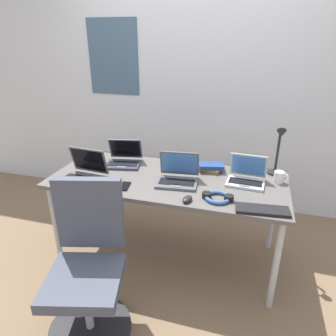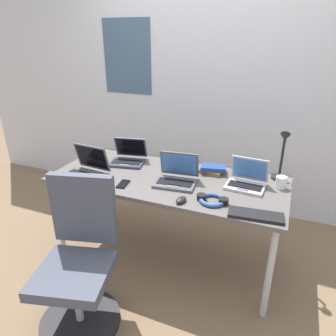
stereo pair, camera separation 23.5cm
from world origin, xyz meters
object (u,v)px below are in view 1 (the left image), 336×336
(laptop_front_left, at_px, (124,160))
(headphones, at_px, (218,197))
(laptop_far_corner, at_px, (178,177))
(pill_bottle, at_px, (82,160))
(laptop_back_left, at_px, (246,178))
(laptop_near_lamp, at_px, (83,174))
(cell_phone, at_px, (125,186))
(computer_mouse, at_px, (187,199))
(book_stack, at_px, (211,167))
(coffee_mug, at_px, (279,177))
(office_chair, at_px, (88,274))
(external_keyboard, at_px, (262,210))
(desk_lamp, at_px, (278,152))

(laptop_front_left, bearing_deg, headphones, -24.76)
(laptop_far_corner, bearing_deg, pill_bottle, 172.85)
(laptop_back_left, relative_size, laptop_near_lamp, 0.86)
(cell_phone, xyz_separation_m, headphones, (0.68, 0.00, 0.01))
(laptop_front_left, relative_size, computer_mouse, 3.43)
(book_stack, bearing_deg, laptop_near_lamp, -154.68)
(book_stack, height_order, coffee_mug, coffee_mug)
(coffee_mug, relative_size, office_chair, 0.12)
(laptop_back_left, bearing_deg, book_stack, 153.40)
(laptop_near_lamp, relative_size, book_stack, 1.51)
(external_keyboard, relative_size, office_chair, 0.34)
(pill_bottle, relative_size, coffee_mug, 0.70)
(laptop_back_left, distance_m, cell_phone, 0.90)
(book_stack, distance_m, coffee_mug, 0.53)
(book_stack, relative_size, office_chair, 0.23)
(cell_phone, distance_m, headphones, 0.68)
(laptop_far_corner, distance_m, headphones, 0.37)
(external_keyboard, bearing_deg, office_chair, -160.55)
(laptop_near_lamp, xyz_separation_m, computer_mouse, (0.84, -0.11, -0.03))
(laptop_far_corner, bearing_deg, laptop_front_left, 157.90)
(laptop_back_left, relative_size, coffee_mug, 2.53)
(pill_bottle, height_order, office_chair, office_chair)
(laptop_front_left, xyz_separation_m, cell_phone, (0.18, -0.40, -0.04))
(pill_bottle, bearing_deg, headphones, -13.57)
(book_stack, height_order, office_chair, office_chair)
(laptop_front_left, bearing_deg, laptop_near_lamp, -115.73)
(coffee_mug, bearing_deg, cell_phone, -160.20)
(pill_bottle, bearing_deg, office_chair, -59.58)
(external_keyboard, bearing_deg, cell_phone, 169.70)
(cell_phone, bearing_deg, computer_mouse, -18.07)
(laptop_back_left, bearing_deg, laptop_near_lamp, -166.51)
(computer_mouse, relative_size, coffee_mug, 0.85)
(external_keyboard, xyz_separation_m, book_stack, (-0.41, 0.54, 0.02))
(laptop_far_corner, xyz_separation_m, pill_bottle, (-0.87, 0.11, -0.00))
(laptop_front_left, distance_m, cell_phone, 0.44)
(laptop_near_lamp, relative_size, office_chair, 0.34)
(computer_mouse, xyz_separation_m, pill_bottle, (-1.01, 0.37, 0.02))
(coffee_mug, bearing_deg, external_keyboard, -103.85)
(laptop_front_left, bearing_deg, laptop_back_left, -4.43)
(laptop_near_lamp, bearing_deg, pill_bottle, 122.00)
(laptop_near_lamp, bearing_deg, laptop_far_corner, 12.11)
(desk_lamp, xyz_separation_m, office_chair, (-1.09, -1.07, -0.54))
(laptop_back_left, relative_size, book_stack, 1.29)
(laptop_far_corner, distance_m, pill_bottle, 0.88)
(office_chair, bearing_deg, laptop_front_left, 99.08)
(cell_phone, height_order, headphones, headphones)
(computer_mouse, distance_m, headphones, 0.21)
(pill_bottle, relative_size, book_stack, 0.36)
(laptop_near_lamp, bearing_deg, laptop_front_left, 64.27)
(desk_lamp, relative_size, laptop_back_left, 1.40)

